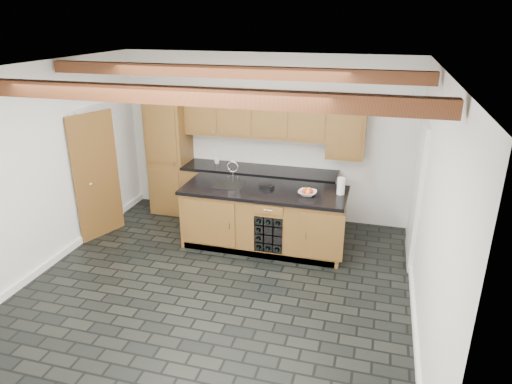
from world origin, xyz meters
TOP-DOWN VIEW (x-y plane):
  - ground at (0.00, 0.00)m, footprint 5.00×5.00m
  - room_shell at (-0.09, 0.53)m, footprint 5.01×5.00m
  - back_cabinetry at (-0.38, 2.24)m, footprint 3.65×0.62m
  - island at (0.31, 1.28)m, footprint 2.48×0.96m
  - faucet at (-0.25, 1.33)m, footprint 0.45×0.40m
  - kitchen_scale at (0.33, 1.34)m, footprint 0.23×0.17m
  - fruit_bowl at (0.96, 1.21)m, footprint 0.27×0.27m
  - fruit_cluster at (0.96, 1.21)m, footprint 0.16×0.17m
  - paper_towel at (1.42, 1.38)m, footprint 0.11×0.11m
  - mug at (-0.81, 2.28)m, footprint 0.13×0.13m

SIDE VIEW (x-z plane):
  - ground at x=0.00m, z-range 0.00..0.00m
  - island at x=0.31m, z-range 0.00..0.93m
  - kitchen_scale at x=0.33m, z-range 0.93..0.99m
  - fruit_bowl at x=0.96m, z-range 0.93..1.00m
  - faucet at x=-0.25m, z-range 0.79..1.14m
  - back_cabinetry at x=-0.38m, z-range -0.12..2.08m
  - mug at x=-0.81m, z-range 0.93..1.03m
  - fruit_cluster at x=0.96m, z-range 0.96..1.03m
  - paper_towel at x=1.42m, z-range 0.93..1.18m
  - room_shell at x=-0.09m, z-range -0.97..4.03m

